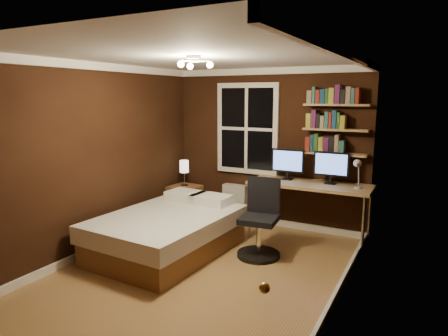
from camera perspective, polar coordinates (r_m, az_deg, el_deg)
The scene contains 24 objects.
floor at distance 4.94m, azimuth -3.33°, elevation -14.62°, with size 4.20×4.20×0.00m, color olive.
wall_back at distance 6.42m, azimuth 6.28°, elevation 2.82°, with size 3.20×0.04×2.50m, color black.
wall_left at distance 5.54m, azimuth -17.78°, elevation 1.21°, with size 0.04×4.20×2.50m, color black.
wall_right at distance 3.98m, azimuth 16.62°, elevation -2.15°, with size 0.04×4.20×2.50m, color black.
ceiling at distance 4.50m, azimuth -3.68°, elevation 15.66°, with size 3.20×4.20×0.02m, color white.
window at distance 6.49m, azimuth 3.33°, elevation 5.61°, with size 1.06×0.06×1.46m, color white.
door at distance 2.61m, azimuth 9.21°, elevation -13.62°, with size 0.03×0.82×2.05m, color black, non-canonical shape.
door_knob at distance 2.38m, azimuth 5.82°, elevation -16.70°, with size 0.06×0.06×0.06m, color gold.
ceiling_fixture at distance 4.40m, azimuth -4.36°, elevation 14.46°, with size 0.44×0.44×0.18m, color beige, non-canonical shape.
bookshelf_lower at distance 5.99m, azimuth 15.50°, elevation 1.98°, with size 0.92×0.22×0.03m, color #A78051.
books_row_lower at distance 5.98m, azimuth 15.56°, elevation 3.21°, with size 0.48×0.16×0.23m, color maroon, non-canonical shape.
bookshelf_middle at distance 5.96m, azimuth 15.66°, elevation 5.31°, with size 0.92×0.22×0.03m, color #A78051.
books_row_middle at distance 5.95m, azimuth 15.72°, elevation 6.56°, with size 0.54×0.16×0.23m, color navy, non-canonical shape.
bookshelf_upper at distance 5.94m, azimuth 15.83°, elevation 8.68°, with size 0.92×0.22×0.03m, color #A78051.
books_row_upper at distance 5.94m, azimuth 15.89°, elevation 9.93°, with size 0.66×0.16×0.23m, color #2A5F28, non-canonical shape.
bed at distance 5.45m, azimuth -7.96°, elevation -9.02°, with size 1.52×2.03×0.66m.
nightstand at distance 6.82m, azimuth -5.62°, elevation -4.95°, with size 0.46×0.46×0.58m, color brown.
bedside_lamp at distance 6.71m, azimuth -5.69°, elevation -0.75°, with size 0.15×0.15×0.43m, color white, non-canonical shape.
radiator at distance 6.71m, azimuth 1.59°, elevation -4.99°, with size 0.41×0.14×0.62m, color white.
desk at distance 5.93m, azimuth 12.12°, elevation -2.68°, with size 1.75×0.66×0.83m.
monitor_left at distance 6.06m, azimuth 9.08°, elevation 0.51°, with size 0.50×0.12×0.46m, color black, non-canonical shape.
monitor_right at distance 5.89m, azimuth 15.05°, elevation 0.00°, with size 0.50×0.12×0.46m, color black, non-canonical shape.
desk_lamp at distance 5.64m, azimuth 18.56°, elevation -0.74°, with size 0.14×0.32×0.44m, color silver, non-canonical shape.
office_chair at distance 5.29m, azimuth 5.16°, elevation -8.35°, with size 0.56×0.56×1.02m.
Camera 1 is at (2.33, -3.82, 2.08)m, focal length 32.00 mm.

